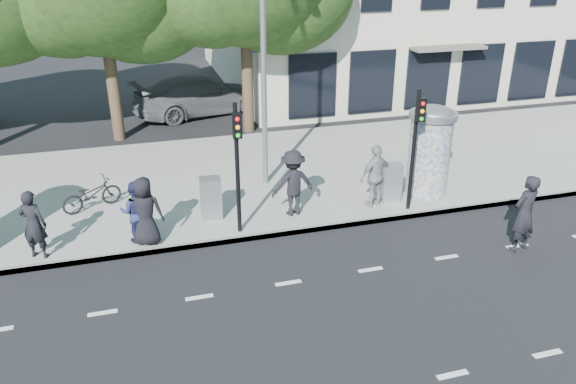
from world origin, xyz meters
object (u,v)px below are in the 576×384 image
object	(u,v)px
ped_d	(293,183)
car_right	(200,95)
street_lamp	(264,29)
ped_c	(136,212)
traffic_pole_far	(416,139)
man_road	(524,214)
cabinet_right	(392,182)
cabinet_left	(211,198)
ad_column_right	(430,148)
traffic_pole_near	(237,156)
ped_e	(376,176)
ped_b	(34,224)
bicycle	(92,194)
ped_a	(145,211)

from	to	relation	value
ped_d	car_right	world-z (taller)	ped_d
street_lamp	ped_c	xyz separation A→B (m)	(-3.92, -2.58, -3.84)
traffic_pole_far	man_road	world-z (taller)	traffic_pole_far
ped_d	cabinet_right	xyz separation A→B (m)	(2.96, 0.06, -0.36)
cabinet_left	cabinet_right	distance (m)	5.14
ad_column_right	traffic_pole_near	xyz separation A→B (m)	(-5.80, -0.91, 0.69)
ad_column_right	ped_e	size ratio (longest dim) A/B	1.47
traffic_pole_near	man_road	xyz separation A→B (m)	(6.51, -2.54, -1.24)
ped_e	ped_d	bearing A→B (deg)	-19.61
ped_b	bicycle	size ratio (longest dim) A/B	1.02
ped_e	traffic_pole_near	bearing A→B (deg)	-9.24
traffic_pole_far	ped_c	world-z (taller)	traffic_pole_far
ad_column_right	bicycle	bearing A→B (deg)	170.64
traffic_pole_near	man_road	distance (m)	7.09
ped_a	street_lamp	bearing A→B (deg)	-129.19
street_lamp	ped_c	distance (m)	6.07
cabinet_left	cabinet_right	xyz separation A→B (m)	(5.13, -0.34, -0.01)
ped_b	cabinet_right	xyz separation A→B (m)	(9.40, 0.56, -0.29)
ped_b	cabinet_right	distance (m)	9.42
ped_d	traffic_pole_near	bearing A→B (deg)	13.94
ped_b	ped_d	xyz separation A→B (m)	(6.44, 0.50, 0.07)
cabinet_left	man_road	bearing A→B (deg)	-23.15
ped_c	cabinet_left	world-z (taller)	ped_c
ped_b	car_right	size ratio (longest dim) A/B	0.30
ped_a	ped_d	distance (m)	3.95
man_road	bicycle	world-z (taller)	man_road
ped_d	bicycle	bearing A→B (deg)	-26.72
cabinet_right	car_right	world-z (taller)	car_right
street_lamp	ped_a	size ratio (longest dim) A/B	4.56
street_lamp	cabinet_left	xyz separation A→B (m)	(-1.97, -1.81, -4.07)
traffic_pole_near	man_road	world-z (taller)	traffic_pole_near
car_right	ad_column_right	bearing A→B (deg)	-169.69
ped_c	ped_e	bearing A→B (deg)	-166.92
ped_c	ped_b	bearing A→B (deg)	14.21
traffic_pole_near	street_lamp	distance (m)	4.07
bicycle	traffic_pole_near	bearing A→B (deg)	-147.28
traffic_pole_near	street_lamp	xyz separation A→B (m)	(1.40, 2.84, 2.56)
traffic_pole_near	ped_b	bearing A→B (deg)	178.48
traffic_pole_near	ped_a	distance (m)	2.60
traffic_pole_near	traffic_pole_far	world-z (taller)	same
bicycle	car_right	distance (m)	9.92
ped_c	ped_e	world-z (taller)	ped_e
man_road	cabinet_left	size ratio (longest dim) A/B	1.72
cabinet_left	ped_c	bearing A→B (deg)	-154.97
street_lamp	man_road	size ratio (longest dim) A/B	4.02
traffic_pole_near	cabinet_right	size ratio (longest dim) A/B	3.02
ped_a	man_road	xyz separation A→B (m)	(8.81, -2.59, -0.03)
street_lamp	car_right	bearing A→B (deg)	95.41
street_lamp	car_right	xyz separation A→B (m)	(-0.81, 8.58, -3.96)
ad_column_right	cabinet_left	xyz separation A→B (m)	(-6.37, 0.12, -0.81)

